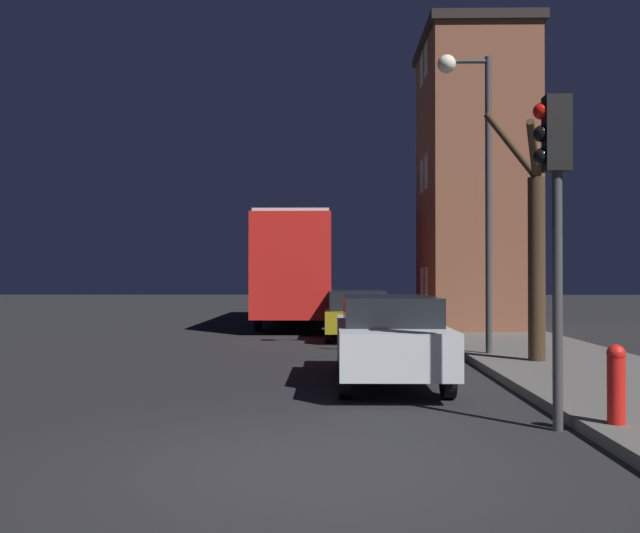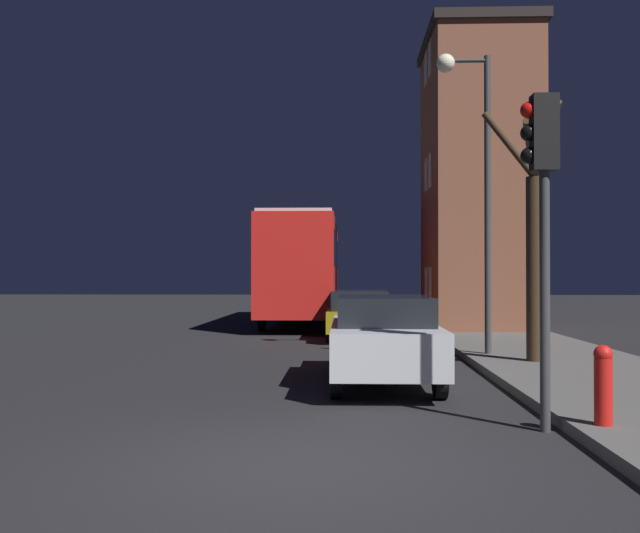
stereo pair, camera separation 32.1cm
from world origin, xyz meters
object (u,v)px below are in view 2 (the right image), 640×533
Objects in this scene: streetlamp at (473,153)px; fire_hydrant at (603,383)px; traffic_light at (542,189)px; bus at (303,263)px; bare_tree at (534,242)px; car_mid_lane at (359,314)px; car_near_lane at (383,336)px.

streetlamp reaches higher than fire_hydrant.
traffic_light is 0.35× the size of bus.
bare_tree is 7.53m from car_mid_lane.
car_mid_lane is (-0.26, 8.49, -0.08)m from car_near_lane.
car_near_lane is at bearing -122.27° from streetlamp.
bus is 15.17m from car_near_lane.
car_near_lane is 4.58m from fire_hydrant.
car_near_lane is at bearing -88.28° from car_mid_lane.
car_near_lane reaches higher than car_mid_lane.
traffic_light is at bearing 151.87° from fire_hydrant.
fire_hydrant is (-0.79, -5.93, -1.87)m from bare_tree.
bus is 2.41× the size of car_near_lane.
streetlamp is 12.55m from bus.
car_mid_lane is 12.71m from fire_hydrant.
streetlamp is 7.23m from traffic_light.
traffic_light is at bearing -65.32° from car_near_lane.
traffic_light reaches higher than fire_hydrant.
traffic_light reaches higher than car_mid_lane.
bare_tree is 5.49× the size of fire_hydrant.
fire_hydrant is at bearing -28.13° from traffic_light.
fire_hydrant is at bearing -97.59° from bare_tree.
bus is at bearing 110.67° from streetlamp.
traffic_light reaches higher than car_near_lane.
streetlamp is at bearing 91.12° from fire_hydrant.
traffic_light is 0.84× the size of car_near_lane.
bare_tree is at bearing -67.79° from bus.
bus is 12.60× the size of fire_hydrant.
bare_tree is 6.27m from fire_hydrant.
fire_hydrant is at bearing -88.88° from streetlamp.
fire_hydrant is (0.59, -0.32, -2.24)m from traffic_light.
streetlamp is 7.18× the size of fire_hydrant.
bus is 2.67× the size of car_mid_lane.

